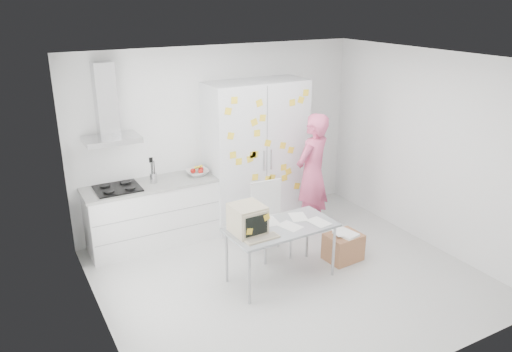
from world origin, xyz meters
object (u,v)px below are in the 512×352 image
person (312,174)px  chair (270,214)px  cardboard_box (343,246)px  desk (261,224)px

person → chair: bearing=-3.0°
chair → cardboard_box: size_ratio=2.10×
person → cardboard_box: person is taller
desk → chair: size_ratio=1.34×
chair → cardboard_box: bearing=-34.6°
person → desk: size_ratio=1.32×
person → cardboard_box: bearing=59.9°
desk → person: bearing=31.8°
desk → cardboard_box: 1.40m
desk → cardboard_box: size_ratio=2.81×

